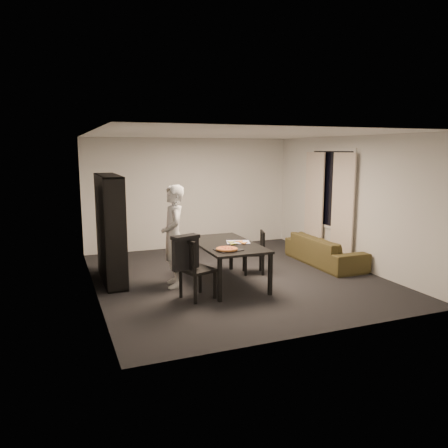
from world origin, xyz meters
name	(u,v)px	position (x,y,z in m)	size (l,w,h in m)	color
room	(236,207)	(0.00, 0.00, 1.30)	(5.01, 5.51, 2.61)	black
window_pane	(332,189)	(2.48, 0.60, 1.50)	(0.02, 1.40, 1.60)	black
window_frame	(331,189)	(2.48, 0.60, 1.50)	(0.03, 1.52, 1.72)	white
curtain_left	(343,208)	(2.40, 0.08, 1.15)	(0.03, 0.70, 2.25)	beige
curtain_right	(314,203)	(2.40, 1.12, 1.15)	(0.03, 0.70, 2.25)	beige
bookshelf	(110,229)	(-2.16, 0.60, 0.95)	(0.35, 1.50, 1.90)	black
dining_table	(226,247)	(-0.32, -0.33, 0.66)	(0.97, 1.75, 0.73)	black
chair_left	(193,265)	(-1.11, -0.90, 0.55)	(0.57, 0.57, 0.97)	black
chair_right	(257,249)	(0.48, 0.06, 0.47)	(0.48, 0.48, 0.82)	black
draped_jacket	(186,251)	(-1.23, -0.95, 0.80)	(0.47, 0.32, 0.54)	black
person	(173,236)	(-1.20, -0.12, 0.87)	(0.64, 0.42, 1.75)	silver
baking_tray	(228,250)	(-0.48, -0.84, 0.73)	(0.40, 0.32, 0.01)	black
pepperoni_pizza	(227,249)	(-0.51, -0.85, 0.75)	(0.35, 0.35, 0.03)	brown
kitchen_towel	(238,242)	(-0.09, -0.34, 0.73)	(0.40, 0.30, 0.01)	silver
pizza_slices	(237,243)	(-0.15, -0.41, 0.74)	(0.37, 0.31, 0.01)	gold
sofa	(325,250)	(2.08, 0.17, 0.29)	(1.95, 0.76, 0.57)	#382C16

